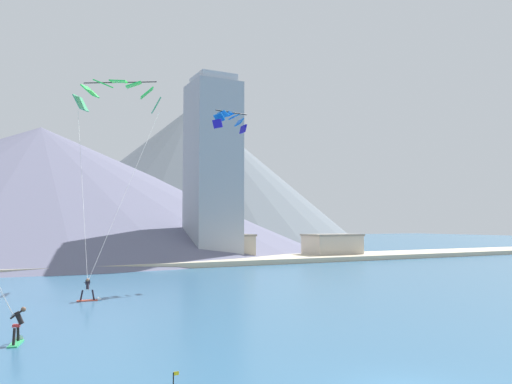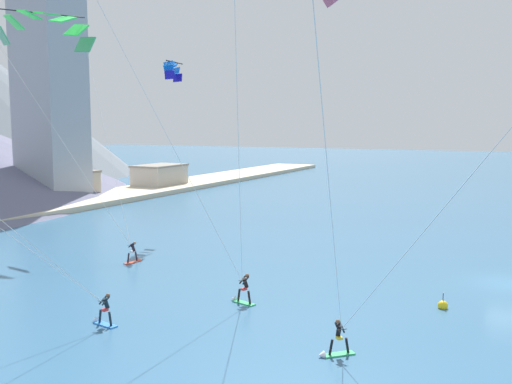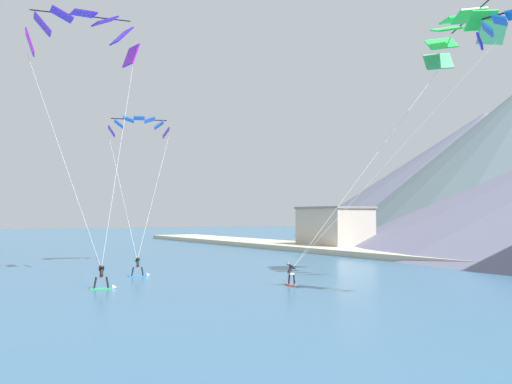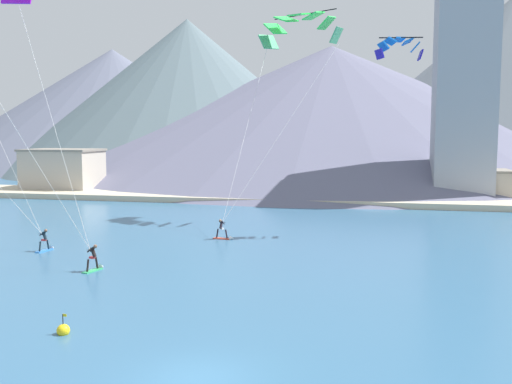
# 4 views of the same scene
# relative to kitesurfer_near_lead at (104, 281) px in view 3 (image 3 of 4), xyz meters

# --- Properties ---
(kitesurfer_near_lead) EXTENTS (0.81, 1.79, 1.79)m
(kitesurfer_near_lead) POSITION_rel_kitesurfer_near_lead_xyz_m (0.00, 0.00, 0.00)
(kitesurfer_near_lead) COLOR #33B266
(kitesurfer_near_lead) RESTS_ON ground
(kitesurfer_near_trail) EXTENTS (1.78, 0.71, 1.73)m
(kitesurfer_near_trail) POSITION_rel_kitesurfer_near_lead_xyz_m (5.09, 11.78, -0.04)
(kitesurfer_near_trail) COLOR #E54C33
(kitesurfer_near_trail) RESTS_ON ground
(kitesurfer_far_left) EXTENTS (0.69, 1.78, 1.72)m
(kitesurfer_far_left) POSITION_rel_kitesurfer_near_lead_xyz_m (-6.39, 4.76, -0.06)
(kitesurfer_far_left) COLOR #337FDB
(kitesurfer_far_left) RESTS_ON ground
(parafoil_kite_near_lead) EXTENTS (8.82, 8.82, 19.88)m
(parafoil_kite_near_lead) POSITION_rel_kitesurfer_near_lead_xyz_m (-7.46, 0.23, 19.16)
(parafoil_kite_near_lead) COLOR purple
(parafoil_kite_near_trail) EXTENTS (8.70, 15.07, 18.85)m
(parafoil_kite_near_trail) POSITION_rel_kitesurfer_near_lead_xyz_m (9.41, 24.29, 18.27)
(parafoil_kite_near_trail) COLOR #43AB71
(parafoil_kite_far_left) EXTENTS (13.44, 7.38, 13.83)m
(parafoil_kite_far_left) POSITION_rel_kitesurfer_near_lead_xyz_m (-18.25, 8.70, 13.73)
(parafoil_kite_far_left) COLOR #3A1C93
(shore_building_quay_east) EXTENTS (10.25, 7.15, 6.21)m
(shore_building_quay_east) POSITION_rel_kitesurfer_near_lead_xyz_m (-26.67, 41.09, 2.55)
(shore_building_quay_east) COLOR #B7AD9E
(shore_building_quay_east) RESTS_ON ground
(mountain_peak_west_ridge) EXTENTS (93.49, 93.49, 29.99)m
(mountain_peak_west_ridge) POSITION_rel_kitesurfer_near_lead_xyz_m (-51.37, 107.73, 14.44)
(mountain_peak_west_ridge) COLOR slate
(mountain_peak_west_ridge) RESTS_ON ground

